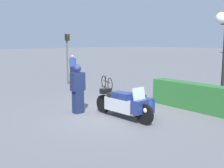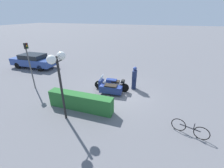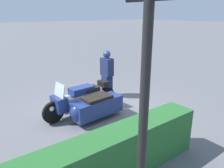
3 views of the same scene
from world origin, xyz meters
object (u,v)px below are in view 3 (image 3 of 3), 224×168
Objects in this scene: officer_rider at (107,72)px; hedge_bush_curbside at (115,156)px; twin_lamp_post at (148,20)px; police_motorcycle at (87,103)px.

hedge_bush_curbside is at bearing -125.95° from officer_rider.
officer_rider is at bearing -123.86° from hedge_bush_curbside.
hedge_bush_curbside is at bearing -108.93° from twin_lamp_post.
hedge_bush_curbside is at bearing 66.38° from police_motorcycle.
officer_rider reaches higher than hedge_bush_curbside.
hedge_bush_curbside is (2.52, 3.76, -0.44)m from officer_rider.
twin_lamp_post is at bearing -123.01° from officer_rider.
officer_rider is at bearing -147.76° from police_motorcycle.
twin_lamp_post reaches higher than hedge_bush_curbside.
twin_lamp_post is at bearing 71.07° from hedge_bush_curbside.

